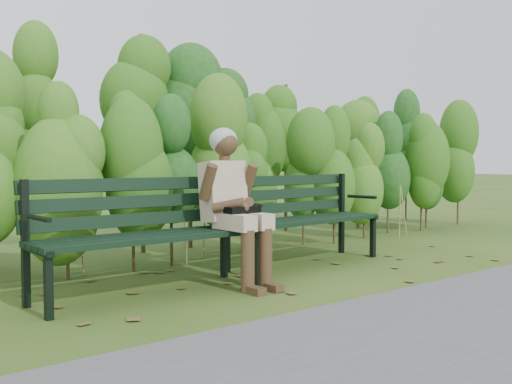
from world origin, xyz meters
TOP-DOWN VIEW (x-y plane):
  - ground at (0.00, 0.00)m, footprint 80.00×80.00m
  - hedge_band at (0.00, 1.86)m, footprint 11.04×1.67m
  - leaf_litter at (-0.22, 0.03)m, footprint 6.01×2.18m
  - bench_left at (-1.20, 0.28)m, footprint 1.81×0.59m
  - bench_right at (0.69, 0.52)m, footprint 1.82×0.71m
  - seated_woman at (-0.46, 0.09)m, footprint 0.51×0.75m

SIDE VIEW (x-z plane):
  - ground at x=0.00m, z-range 0.00..0.00m
  - leaf_litter at x=-0.22m, z-range 0.00..0.01m
  - bench_right at x=0.69m, z-range 0.08..0.97m
  - bench_left at x=-1.20m, z-range 0.08..0.99m
  - seated_woman at x=-0.46m, z-range 0.09..1.40m
  - hedge_band at x=0.00m, z-range 0.05..2.47m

